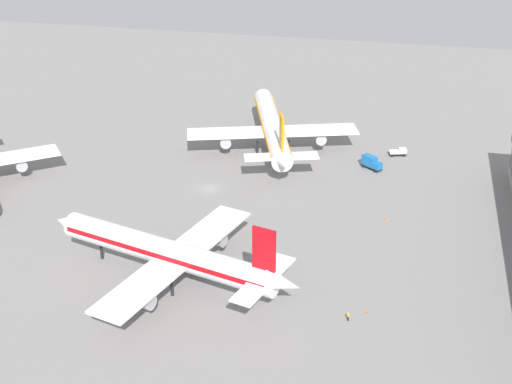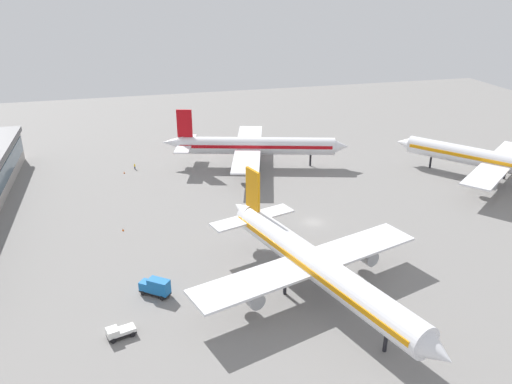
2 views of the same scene
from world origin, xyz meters
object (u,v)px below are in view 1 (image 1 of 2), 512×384
Objects in this scene: safety_cone_near_gate at (385,219)px; safety_cone_mid_apron at (367,312)px; catering_truck at (371,162)px; ground_crew_worker at (348,316)px; pushback_tractor at (399,152)px; airplane_taxiing at (272,127)px; airplane_distant at (170,253)px.

safety_cone_near_gate is 1.00× the size of safety_cone_mid_apron.
catering_truck reaches higher than ground_crew_worker.
ground_crew_worker reaches higher than safety_cone_mid_apron.
ground_crew_worker is 2.78× the size of safety_cone_near_gate.
pushback_tractor reaches higher than ground_crew_worker.
airplane_taxiing is 34.06m from pushback_tractor.
safety_cone_mid_apron is at bearing -48.58° from catering_truck.
pushback_tractor is at bearing -103.34° from airplane_distant.
airplane_taxiing is at bearing -157.12° from catering_truck.
airplane_distant is at bearing -81.40° from catering_truck.
ground_crew_worker is at bearing -109.74° from pushback_tractor.
airplane_taxiing reaches higher than safety_cone_near_gate.
safety_cone_near_gate is (-33.76, -32.40, -5.94)m from airplane_taxiing.
pushback_tractor is at bearing -1.62° from safety_cone_mid_apron.
safety_cone_mid_apron is (-36.22, 0.95, 0.00)m from safety_cone_near_gate.
safety_cone_near_gate is at bearing -153.76° from airplane_taxiing.
catering_truck is at bearing 11.22° from safety_cone_near_gate.
safety_cone_near_gate is (-26.71, -5.30, -1.40)m from catering_truck.
airplane_distant is at bearing 149.76° from ground_crew_worker.
airplane_distant is 89.59× the size of safety_cone_near_gate.
pushback_tractor is 7.92× the size of safety_cone_near_gate.
safety_cone_near_gate is (38.95, -4.05, -0.55)m from ground_crew_worker.
pushback_tractor reaches higher than safety_cone_mid_apron.
catering_truck is 9.33× the size of safety_cone_near_gate.
catering_truck reaches higher than safety_cone_mid_apron.
ground_crew_worker is 39.17m from safety_cone_near_gate.
airplane_taxiing is 9.82× the size of catering_truck.
ground_crew_worker is at bearing -176.28° from airplane_taxiing.
safety_cone_near_gate is at bearing -107.57° from pushback_tractor.
safety_cone_near_gate and safety_cone_mid_apron have the same top height.
airplane_taxiing is at bearing -79.11° from airplane_distant.
safety_cone_mid_apron is (-73.00, 2.06, -0.67)m from pushback_tractor.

